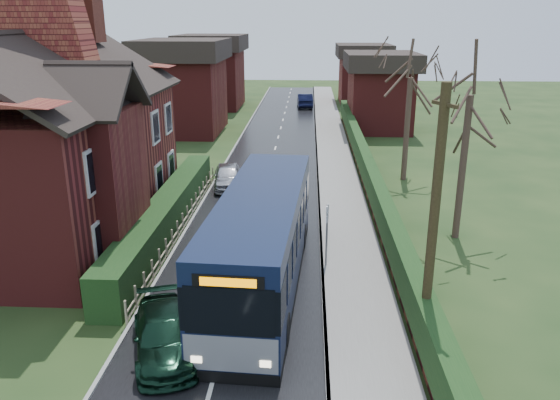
# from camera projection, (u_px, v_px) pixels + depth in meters

# --- Properties ---
(ground) EXTENTS (140.00, 140.00, 0.00)m
(ground) POSITION_uv_depth(u_px,v_px,m) (239.00, 285.00, 19.80)
(ground) COLOR #374B20
(ground) RESTS_ON ground
(road) EXTENTS (6.00, 100.00, 0.02)m
(road) POSITION_uv_depth(u_px,v_px,m) (262.00, 198.00, 29.28)
(road) COLOR black
(road) RESTS_ON ground
(pavement) EXTENTS (2.50, 100.00, 0.14)m
(pavement) POSITION_uv_depth(u_px,v_px,m) (341.00, 199.00, 29.05)
(pavement) COLOR slate
(pavement) RESTS_ON ground
(kerb_right) EXTENTS (0.12, 100.00, 0.14)m
(kerb_right) POSITION_uv_depth(u_px,v_px,m) (319.00, 198.00, 29.11)
(kerb_right) COLOR gray
(kerb_right) RESTS_ON ground
(kerb_left) EXTENTS (0.12, 100.00, 0.10)m
(kerb_left) POSITION_uv_depth(u_px,v_px,m) (206.00, 197.00, 29.42)
(kerb_left) COLOR gray
(kerb_left) RESTS_ON ground
(front_hedge) EXTENTS (1.20, 16.00, 1.60)m
(front_hedge) POSITION_uv_depth(u_px,v_px,m) (166.00, 215.00, 24.48)
(front_hedge) COLOR black
(front_hedge) RESTS_ON ground
(picket_fence) EXTENTS (0.10, 16.00, 0.90)m
(picket_fence) POSITION_uv_depth(u_px,v_px,m) (183.00, 223.00, 24.56)
(picket_fence) COLOR tan
(picket_fence) RESTS_ON ground
(right_wall_hedge) EXTENTS (0.60, 50.00, 1.80)m
(right_wall_hedge) POSITION_uv_depth(u_px,v_px,m) (371.00, 182.00, 28.67)
(right_wall_hedge) COLOR maroon
(right_wall_hedge) RESTS_ON ground
(brick_house) EXTENTS (9.30, 14.60, 10.30)m
(brick_house) POSITION_uv_depth(u_px,v_px,m) (48.00, 137.00, 23.38)
(brick_house) COLOR maroon
(brick_house) RESTS_ON ground
(bus) EXTENTS (3.29, 11.60, 3.48)m
(bus) POSITION_uv_depth(u_px,v_px,m) (262.00, 242.00, 19.18)
(bus) COLOR #0E1732
(bus) RESTS_ON ground
(car_silver) EXTENTS (2.11, 4.07, 1.32)m
(car_silver) POSITION_uv_depth(u_px,v_px,m) (228.00, 176.00, 31.07)
(car_silver) COLOR #BDBCC2
(car_silver) RESTS_ON ground
(car_green) EXTENTS (2.81, 4.38, 1.18)m
(car_green) POSITION_uv_depth(u_px,v_px,m) (164.00, 335.00, 15.58)
(car_green) COLOR black
(car_green) RESTS_ON ground
(car_distant) EXTENTS (1.85, 4.56, 1.47)m
(car_distant) POSITION_uv_depth(u_px,v_px,m) (305.00, 100.00, 59.34)
(car_distant) COLOR black
(car_distant) RESTS_ON ground
(bus_stop_sign) EXTENTS (0.12, 0.39, 2.58)m
(bus_stop_sign) POSITION_uv_depth(u_px,v_px,m) (327.00, 226.00, 20.64)
(bus_stop_sign) COLOR slate
(bus_stop_sign) RESTS_ON ground
(telegraph_pole) EXTENTS (0.47, 0.95, 7.71)m
(telegraph_pole) POSITION_uv_depth(u_px,v_px,m) (433.00, 227.00, 14.53)
(telegraph_pole) COLOR black
(telegraph_pole) RESTS_ON ground
(tree_right_near) EXTENTS (4.12, 4.12, 8.90)m
(tree_right_near) POSITION_uv_depth(u_px,v_px,m) (472.00, 85.00, 22.03)
(tree_right_near) COLOR #382921
(tree_right_near) RESTS_ON ground
(tree_right_far) EXTENTS (4.44, 4.44, 8.59)m
(tree_right_far) POSITION_uv_depth(u_px,v_px,m) (411.00, 70.00, 30.75)
(tree_right_far) COLOR #3D2D24
(tree_right_far) RESTS_ON ground
(tree_house_side) EXTENTS (4.55, 4.55, 10.35)m
(tree_house_side) POSITION_uv_depth(u_px,v_px,m) (27.00, 47.00, 29.36)
(tree_house_side) COLOR #3E3224
(tree_house_side) RESTS_ON ground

